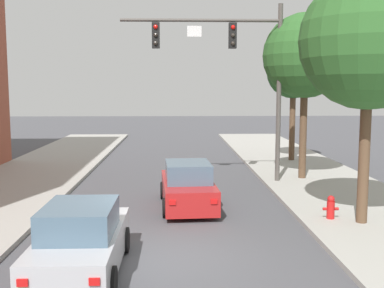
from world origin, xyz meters
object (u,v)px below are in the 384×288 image
Objects in this scene: street_tree_nearest at (369,41)px; traffic_signal_mast at (234,59)px; car_lead_red at (188,187)px; fire_hydrant at (331,207)px; car_following_silver at (81,242)px; street_tree_second at (305,56)px; street_tree_third at (294,72)px.

traffic_signal_mast is at bearing 115.31° from street_tree_nearest.
fire_hydrant is at bearing -26.36° from car_lead_red.
traffic_signal_mast is 1.02× the size of street_tree_nearest.
car_lead_red is (-2.07, -3.89, -4.63)m from traffic_signal_mast.
street_tree_nearest is (7.66, 3.28, 4.75)m from car_following_silver.
street_tree_second is at bearing 10.81° from traffic_signal_mast.
street_tree_nearest reaches higher than car_lead_red.
street_tree_third reaches higher than car_lead_red.
car_lead_red is 7.45m from street_tree_nearest.
traffic_signal_mast reaches higher than street_tree_nearest.
fire_hydrant is at bearing 28.38° from car_following_silver.
car_following_silver is 0.58× the size of street_tree_second.
street_tree_second is at bearing 82.19° from fire_hydrant.
street_tree_nearest is at bearing -94.44° from street_tree_third.
traffic_signal_mast reaches higher than street_tree_second.
street_tree_nearest is at bearing 23.18° from car_following_silver.
car_following_silver is at bearing -126.91° from street_tree_second.
street_tree_third is at bearing 58.19° from car_lead_red.
traffic_signal_mast is 3.24m from street_tree_second.
car_lead_red and car_following_silver have the same top height.
car_following_silver is 18.40m from street_tree_third.
fire_hydrant is 0.11× the size of street_tree_third.
street_tree_nearest is (5.13, -2.58, 4.75)m from car_lead_red.
street_tree_third is at bearing 80.98° from street_tree_second.
fire_hydrant is 5.05m from street_tree_nearest.
fire_hydrant is (6.86, 3.71, -0.22)m from car_following_silver.
traffic_signal_mast is 8.06m from fire_hydrant.
traffic_signal_mast is at bearing 110.55° from fire_hydrant.
street_tree_third is (0.85, 5.33, -0.52)m from street_tree_second.
street_tree_second is (0.12, 7.07, 0.06)m from street_tree_nearest.
street_tree_nearest is at bearing -26.68° from car_lead_red.
street_tree_second reaches higher than fire_hydrant.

